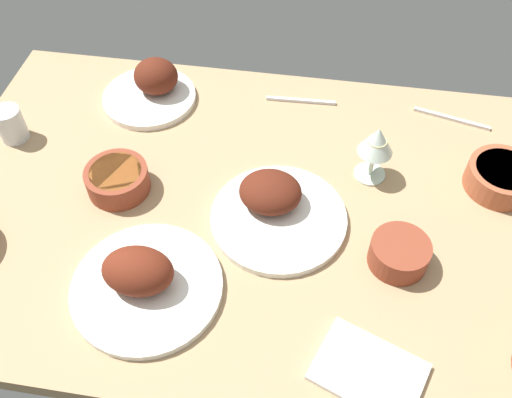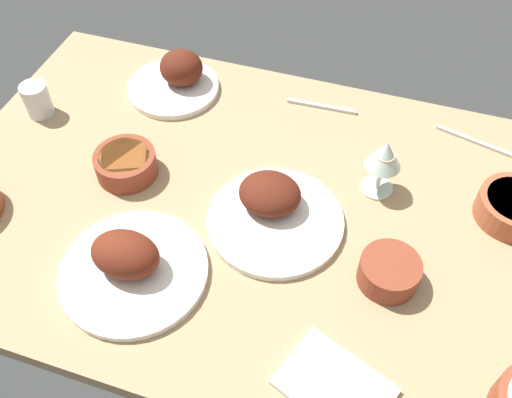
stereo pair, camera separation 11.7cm
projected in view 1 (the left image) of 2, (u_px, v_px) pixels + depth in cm
name	position (u px, v px, depth cm)	size (l,w,h in cm)	color
dining_table	(256.00, 211.00, 120.56)	(140.00, 90.00, 4.00)	tan
plate_center_main	(143.00, 280.00, 103.80)	(28.85, 28.85, 9.65)	white
plate_near_viewer	(275.00, 207.00, 115.25)	(28.46, 28.46, 8.45)	white
plate_far_side	(153.00, 86.00, 139.01)	(23.32, 23.32, 10.05)	white
bowl_pasta	(399.00, 253.00, 107.48)	(11.62, 11.62, 5.66)	brown
bowl_soup	(117.00, 180.00, 119.51)	(13.59, 13.59, 5.59)	brown
bowl_sauce	(501.00, 177.00, 120.06)	(15.00, 15.00, 5.65)	#A35133
wine_glass	(377.00, 143.00, 116.93)	(7.60, 7.60, 14.00)	silver
water_tumbler	(11.00, 124.00, 129.03)	(6.44, 6.44, 8.29)	silver
folded_napkin	(369.00, 372.00, 94.89)	(18.01, 12.87, 1.20)	white
fork_loose	(452.00, 119.00, 135.81)	(18.57, 0.90, 0.80)	silver
spoon_loose	(301.00, 101.00, 140.07)	(17.53, 0.90, 0.80)	silver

